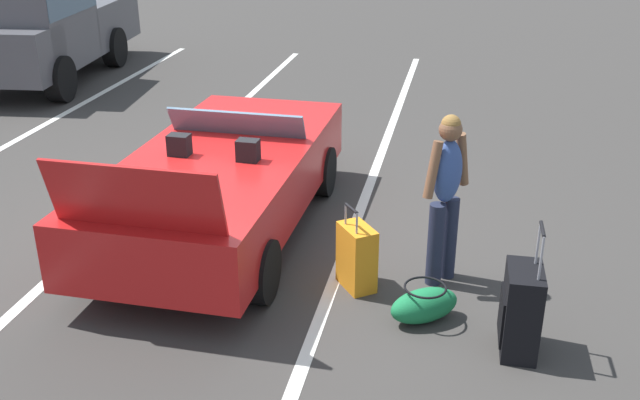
{
  "coord_description": "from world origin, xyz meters",
  "views": [
    {
      "loc": [
        -6.8,
        -2.45,
        3.51
      ],
      "look_at": [
        -0.62,
        -1.19,
        0.75
      ],
      "focal_mm": 40.72,
      "sensor_mm": 36.0,
      "label": 1
    }
  ],
  "objects": [
    {
      "name": "parked_pickup_truck_far",
      "position": [
        5.6,
        5.48,
        1.11
      ],
      "size": [
        5.18,
        2.48,
        2.1
      ],
      "rotation": [
        0.0,
        0.0,
        3.25
      ],
      "color": "#4C4C51",
      "rests_on": "ground_plane"
    },
    {
      "name": "duffel_bag",
      "position": [
        -1.33,
        -2.25,
        0.16
      ],
      "size": [
        0.61,
        0.7,
        0.34
      ],
      "rotation": [
        0.0,
        0.0,
        2.18
      ],
      "color": "#19723F",
      "rests_on": "ground_plane"
    },
    {
      "name": "ground_plane",
      "position": [
        0.0,
        0.0,
        0.0
      ],
      "size": [
        80.0,
        80.0,
        0.0
      ],
      "primitive_type": "plane",
      "color": "#383533"
    },
    {
      "name": "lot_line_near",
      "position": [
        0.0,
        -1.36,
        0.0
      ],
      "size": [
        18.0,
        0.12,
        0.01
      ],
      "primitive_type": "cube",
      "color": "silver",
      "rests_on": "ground_plane"
    },
    {
      "name": "traveler_person",
      "position": [
        -0.58,
        -2.36,
        0.93
      ],
      "size": [
        0.53,
        0.44,
        1.65
      ],
      "rotation": [
        0.0,
        0.0,
        0.92
      ],
      "color": "#1E2338",
      "rests_on": "ground_plane"
    },
    {
      "name": "convertible_car",
      "position": [
        0.2,
        -0.0,
        0.59
      ],
      "size": [
        4.18,
        1.91,
        1.53
      ],
      "rotation": [
        0.0,
        0.0,
        -0.02
      ],
      "color": "red",
      "rests_on": "ground_plane"
    },
    {
      "name": "lot_line_mid",
      "position": [
        0.0,
        1.34,
        0.0
      ],
      "size": [
        18.0,
        0.12,
        0.01
      ],
      "primitive_type": "cube",
      "color": "silver",
      "rests_on": "ground_plane"
    },
    {
      "name": "suitcase_large_black",
      "position": [
        -1.62,
        -3.03,
        0.37
      ],
      "size": [
        0.48,
        0.31,
        1.12
      ],
      "rotation": [
        0.0,
        0.0,
        1.59
      ],
      "color": "black",
      "rests_on": "ground_plane"
    },
    {
      "name": "suitcase_medium_bright",
      "position": [
        -0.87,
        -1.59,
        0.31
      ],
      "size": [
        0.46,
        0.43,
        0.84
      ],
      "rotation": [
        0.0,
        0.0,
        5.35
      ],
      "color": "orange",
      "rests_on": "ground_plane"
    }
  ]
}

